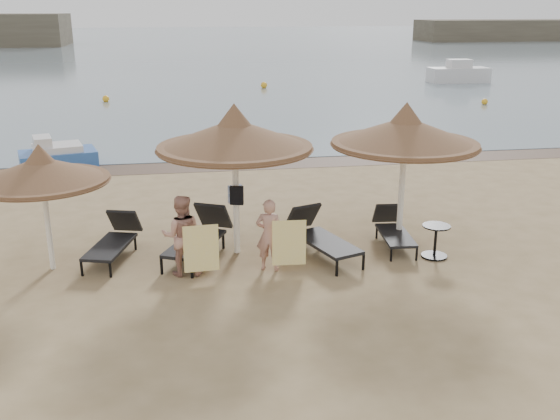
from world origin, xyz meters
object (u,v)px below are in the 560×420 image
(lounger_far_left, at_px, (115,239))
(lounger_near_left, at_px, (200,235))
(side_table, at_px, (435,242))
(person_left, at_px, (181,229))
(pedal_boat, at_px, (57,157))
(palapa_center, at_px, (235,135))
(palapa_right, at_px, (405,132))
(lounger_far_right, at_px, (393,229))
(lounger_near_right, at_px, (319,235))
(palapa_left, at_px, (41,171))
(person_right, at_px, (269,229))

(lounger_far_left, bearing_deg, lounger_near_left, 9.87)
(lounger_near_left, height_order, side_table, lounger_near_left)
(person_left, distance_m, pedal_boat, 9.76)
(palapa_center, bearing_deg, lounger_near_left, -179.61)
(palapa_right, xyz_separation_m, side_table, (0.47, -0.89, -2.13))
(palapa_right, xyz_separation_m, lounger_far_right, (-0.16, -0.06, -2.11))
(lounger_far_left, xyz_separation_m, lounger_near_left, (1.76, -0.18, 0.05))
(side_table, distance_m, person_left, 5.19)
(pedal_boat, bearing_deg, lounger_near_right, -66.80)
(lounger_near_right, xyz_separation_m, person_left, (-2.82, -0.58, 0.50))
(palapa_right, distance_m, person_left, 5.02)
(side_table, height_order, pedal_boat, pedal_boat)
(lounger_near_right, bearing_deg, palapa_left, 159.23)
(palapa_center, xyz_separation_m, lounger_near_right, (1.69, -0.36, -2.08))
(person_right, xyz_separation_m, pedal_boat, (-5.53, 9.00, -0.44))
(lounger_far_right, xyz_separation_m, person_left, (-4.53, -0.88, 0.57))
(person_left, bearing_deg, palapa_left, -10.72)
(palapa_right, relative_size, person_right, 1.85)
(palapa_left, relative_size, palapa_right, 0.82)
(lounger_near_left, xyz_separation_m, person_left, (-0.38, -0.94, 0.49))
(lounger_near_left, distance_m, person_right, 1.69)
(palapa_left, xyz_separation_m, palapa_right, (7.24, 0.27, 0.45))
(palapa_left, relative_size, side_table, 3.68)
(lounger_far_left, height_order, side_table, lounger_far_left)
(lounger_near_right, distance_m, person_left, 2.93)
(pedal_boat, bearing_deg, lounger_near_left, -77.54)
(palapa_center, relative_size, lounger_far_left, 1.58)
(lounger_near_right, xyz_separation_m, person_right, (-1.14, -0.64, 0.42))
(lounger_far_right, distance_m, side_table, 1.04)
(person_left, distance_m, person_right, 1.68)
(person_left, relative_size, pedal_boat, 0.71)
(lounger_far_left, bearing_deg, person_left, -23.42)
(pedal_boat, bearing_deg, person_right, -73.81)
(lounger_near_left, bearing_deg, pedal_boat, 143.84)
(person_left, bearing_deg, palapa_center, -136.30)
(pedal_boat, bearing_deg, person_left, -82.09)
(side_table, relative_size, person_right, 0.41)
(palapa_left, height_order, pedal_boat, palapa_left)
(lounger_near_right, bearing_deg, palapa_right, -9.11)
(palapa_center, xyz_separation_m, lounger_far_right, (3.39, -0.06, -2.15))
(lounger_far_left, height_order, pedal_boat, pedal_boat)
(lounger_near_right, bearing_deg, lounger_near_left, 151.74)
(palapa_center, relative_size, side_table, 4.59)
(lounger_far_left, distance_m, person_right, 3.31)
(lounger_near_left, bearing_deg, person_left, -85.79)
(palapa_left, xyz_separation_m, pedal_boat, (-1.30, 8.29, -1.60))
(palapa_center, height_order, palapa_right, palapa_center)
(pedal_boat, bearing_deg, lounger_far_right, -59.30)
(pedal_boat, bearing_deg, palapa_right, -58.56)
(palapa_center, relative_size, pedal_boat, 1.23)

